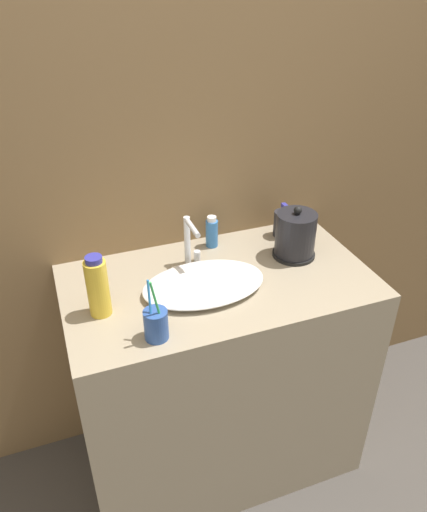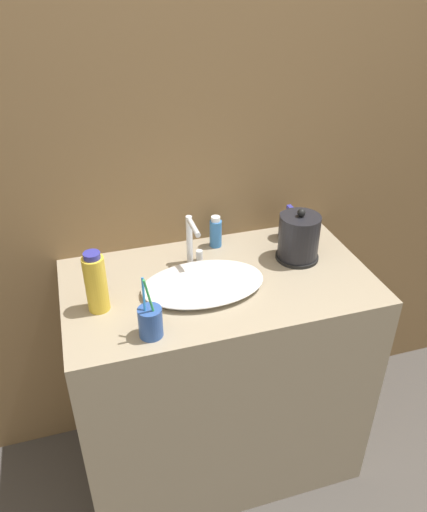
{
  "view_description": "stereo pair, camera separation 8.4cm",
  "coord_description": "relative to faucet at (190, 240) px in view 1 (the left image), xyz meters",
  "views": [
    {
      "loc": [
        -0.5,
        -1.0,
        1.86
      ],
      "look_at": [
        -0.02,
        0.29,
        1.0
      ],
      "focal_mm": 35.0,
      "sensor_mm": 36.0,
      "label": 1
    },
    {
      "loc": [
        -0.42,
        -1.03,
        1.86
      ],
      "look_at": [
        -0.02,
        0.29,
        1.0
      ],
      "focal_mm": 35.0,
      "sensor_mm": 36.0,
      "label": 2
    }
  ],
  "objects": [
    {
      "name": "vanity_counter",
      "position": [
        0.06,
        -0.12,
        -0.55
      ],
      "size": [
        1.04,
        0.58,
        0.9
      ],
      "color": "gray",
      "rests_on": "ground_plane"
    },
    {
      "name": "faucet",
      "position": [
        0.0,
        0.0,
        0.0
      ],
      "size": [
        0.06,
        0.13,
        0.18
      ],
      "color": "silver",
      "rests_on": "vanity_counter"
    },
    {
      "name": "lotion_bottle",
      "position": [
        0.4,
        0.08,
        -0.05
      ],
      "size": [
        0.07,
        0.07,
        0.14
      ],
      "color": "#28282D",
      "rests_on": "vanity_counter"
    },
    {
      "name": "sink_basin",
      "position": [
        -0.01,
        -0.16,
        -0.08
      ],
      "size": [
        0.41,
        0.26,
        0.04
      ],
      "color": "white",
      "rests_on": "vanity_counter"
    },
    {
      "name": "wall_back",
      "position": [
        0.06,
        0.18,
        0.3
      ],
      "size": [
        6.0,
        0.04,
        2.6
      ],
      "color": "olive",
      "rests_on": "ground_plane"
    },
    {
      "name": "ground_plane",
      "position": [
        0.06,
        -0.41,
        -1.0
      ],
      "size": [
        12.0,
        12.0,
        0.0
      ],
      "primitive_type": "plane",
      "color": "#47423D"
    },
    {
      "name": "mouthwash_bottle",
      "position": [
        0.11,
        0.1,
        -0.04
      ],
      "size": [
        0.04,
        0.04,
        0.12
      ],
      "color": "#3370B7",
      "rests_on": "vanity_counter"
    },
    {
      "name": "electric_kettle",
      "position": [
        0.37,
        -0.07,
        -0.02
      ],
      "size": [
        0.15,
        0.15,
        0.2
      ],
      "color": "black",
      "rests_on": "vanity_counter"
    },
    {
      "name": "shampoo_bottle",
      "position": [
        -0.34,
        -0.16,
        -0.0
      ],
      "size": [
        0.07,
        0.07,
        0.2
      ],
      "color": "gold",
      "rests_on": "vanity_counter"
    },
    {
      "name": "toothbrush_cup",
      "position": [
        -0.21,
        -0.33,
        -0.05
      ],
      "size": [
        0.07,
        0.07,
        0.21
      ],
      "color": "#2D519E",
      "rests_on": "vanity_counter"
    }
  ]
}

